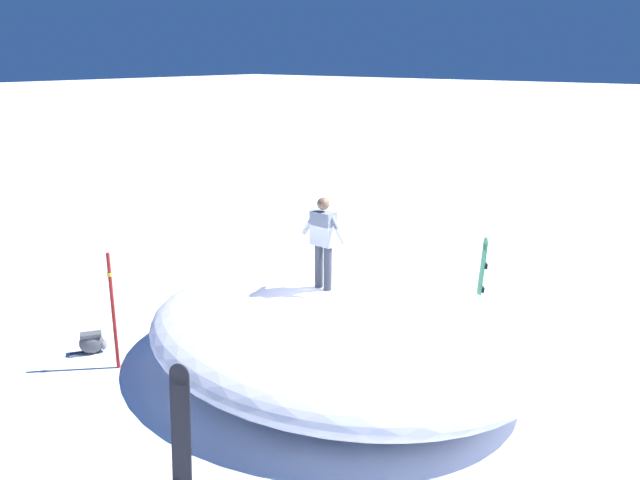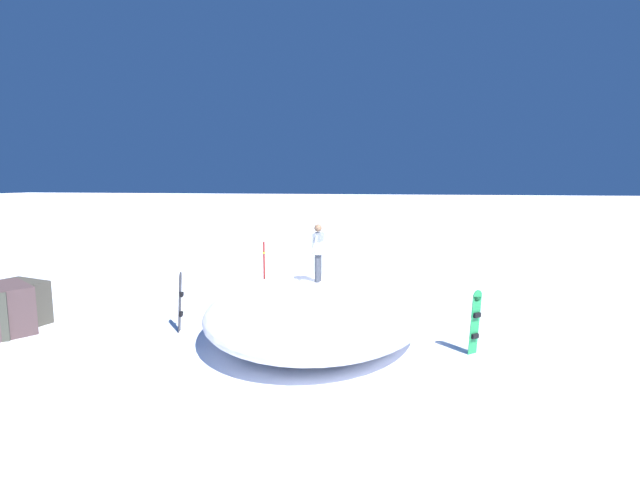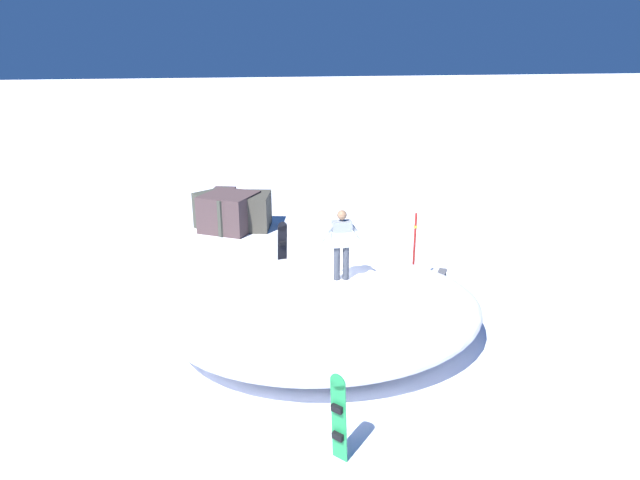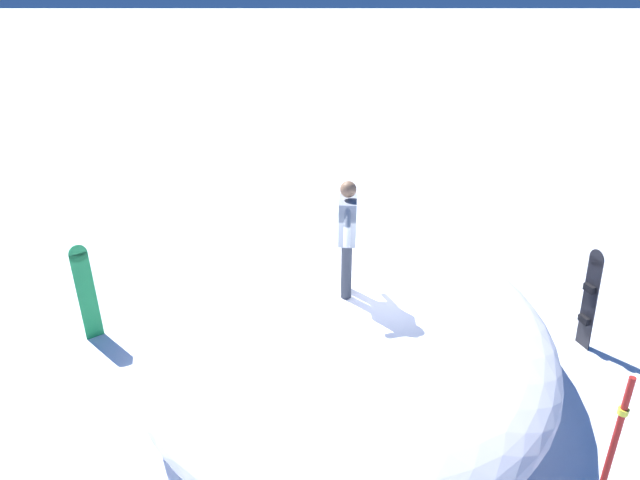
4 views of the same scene
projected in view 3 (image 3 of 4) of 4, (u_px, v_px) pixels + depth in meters
ground at (327, 330)px, 13.19m from camera, size 240.00×240.00×0.00m
snow_mound at (326, 310)px, 12.62m from camera, size 5.91×7.11×1.39m
snowboarder_standing at (342, 241)px, 12.19m from camera, size 0.25×0.97×1.57m
snowboard_primary_upright at (282, 249)px, 15.92m from camera, size 0.21×0.30×1.68m
snowboard_secondary_upright at (338, 417)px, 8.75m from camera, size 0.29×0.26×1.59m
backpack_near at (442, 277)px, 15.71m from camera, size 0.64×0.51×0.40m
backpack_far at (465, 320)px, 13.20m from camera, size 0.42×0.56×0.44m
trail_marker_pole at (414, 249)px, 15.30m from camera, size 0.10×0.10×2.08m
rock_outcrop at (231, 211)px, 20.46m from camera, size 2.80×2.90×1.32m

